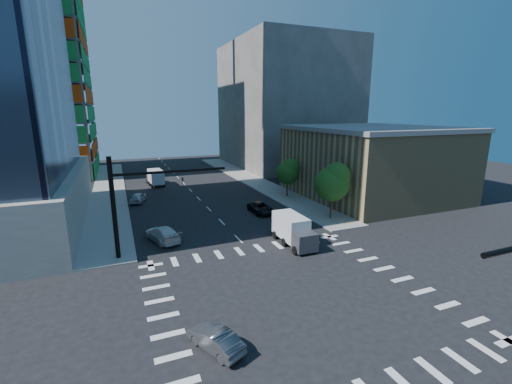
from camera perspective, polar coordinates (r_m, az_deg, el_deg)
name	(u,v)px	position (r m, az deg, el deg)	size (l,w,h in m)	color
ground	(295,296)	(25.58, 6.49, -16.83)	(160.00, 160.00, 0.00)	black
road_markings	(295,296)	(25.57, 6.49, -16.82)	(20.00, 20.00, 0.01)	silver
sidewalk_ne	(252,180)	(64.97, -0.75, 2.05)	(5.00, 60.00, 0.15)	gray
sidewalk_nw	(109,191)	(60.64, -23.29, 0.12)	(5.00, 60.00, 0.15)	gray
construction_building	(11,47)	(83.69, -35.66, 19.10)	(25.16, 34.50, 70.60)	gray
commercial_building	(371,161)	(55.20, 18.60, 4.85)	(20.50, 22.50, 10.60)	#A08C5D
bg_building_ne	(285,106)	(83.38, 4.88, 14.13)	(24.00, 30.00, 28.00)	#5B5752
signal_mast_nw	(131,197)	(31.64, -20.06, -0.87)	(10.20, 0.40, 9.00)	black
tree_south	(333,182)	(41.46, 12.79, 1.71)	(4.16, 4.16, 6.82)	#382316
tree_north	(288,171)	(51.82, 5.43, 3.49)	(3.54, 3.52, 5.78)	#382316
car_nb_far	(261,208)	(44.08, 0.78, -2.65)	(2.20, 4.77, 1.33)	black
car_sb_near	(162,234)	(35.98, -15.35, -6.74)	(2.11, 5.20, 1.51)	silver
car_sb_mid	(138,198)	(51.88, -19.03, -0.88)	(1.70, 4.22, 1.44)	silver
car_sb_cross	(215,339)	(20.56, -6.79, -23.20)	(1.29, 3.70, 1.22)	#545459
box_truck_near	(295,233)	(33.69, 6.45, -6.83)	(2.36, 5.41, 2.82)	black
box_truck_far	(155,178)	(63.20, -16.48, 2.26)	(2.72, 5.54, 2.82)	black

